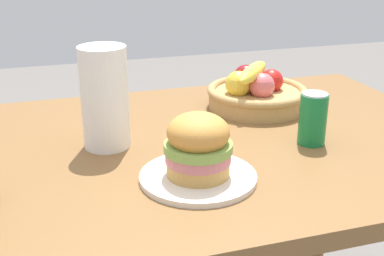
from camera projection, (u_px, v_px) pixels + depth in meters
The scene contains 6 objects.
dining_table at pixel (193, 179), 1.26m from camera, with size 1.40×0.90×0.75m.
plate at pixel (198, 177), 1.03m from camera, with size 0.24×0.24×0.01m, color silver.
sandwich at pixel (198, 145), 1.01m from camera, with size 0.14×0.14×0.13m.
soda_can at pixel (313, 119), 1.19m from camera, with size 0.07×0.07×0.13m.
fruit_basket at pixel (256, 92), 1.45m from camera, with size 0.29×0.29×0.14m.
paper_towel_roll at pixel (105, 98), 1.16m from camera, with size 0.11×0.11×0.24m, color white.
Camera 1 is at (-0.34, -1.08, 1.22)m, focal length 47.00 mm.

